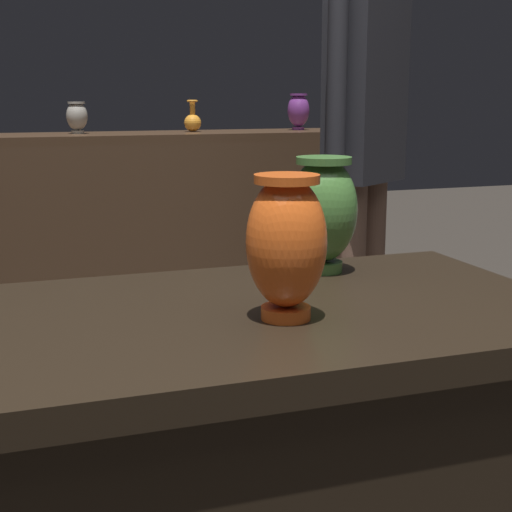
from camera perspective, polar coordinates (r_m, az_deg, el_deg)
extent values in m
cube|color=black|center=(1.30, -2.16, -5.18)|extent=(1.20, 0.64, 0.05)
cube|color=#422D1E|center=(3.47, -12.78, 0.41)|extent=(2.60, 0.40, 0.95)
cube|color=#422D1E|center=(3.41, -13.17, 8.58)|extent=(2.60, 0.40, 0.04)
cylinder|color=#E55B1E|center=(1.24, 2.25, -4.27)|extent=(0.08, 0.08, 0.02)
ellipsoid|color=#E55B1E|center=(1.21, 2.30, 1.05)|extent=(0.13, 0.13, 0.21)
cylinder|color=#E55B1E|center=(1.20, 2.34, 5.81)|extent=(0.10, 0.10, 0.01)
cylinder|color=#477A38|center=(1.58, 4.97, -0.77)|extent=(0.08, 0.08, 0.02)
ellipsoid|color=#477A38|center=(1.55, 5.05, 3.46)|extent=(0.14, 0.14, 0.21)
cylinder|color=#477A38|center=(1.54, 5.12, 7.17)|extent=(0.11, 0.11, 0.01)
cylinder|color=gray|center=(3.44, -13.24, 9.05)|extent=(0.06, 0.06, 0.01)
ellipsoid|color=gray|center=(3.44, -13.30, 10.18)|extent=(0.09, 0.09, 0.12)
cylinder|color=gray|center=(3.43, -13.35, 11.13)|extent=(0.07, 0.07, 0.01)
cylinder|color=#7A388E|center=(3.70, 3.19, 9.55)|extent=(0.06, 0.06, 0.02)
ellipsoid|color=#7A388E|center=(3.70, 3.21, 10.87)|extent=(0.10, 0.10, 0.16)
cylinder|color=#7A388E|center=(3.70, 3.22, 12.02)|extent=(0.08, 0.08, 0.01)
sphere|color=orange|center=(3.54, -4.78, 9.93)|extent=(0.08, 0.08, 0.08)
cylinder|color=orange|center=(3.54, -4.80, 10.99)|extent=(0.02, 0.02, 0.07)
torus|color=orange|center=(3.54, -4.81, 11.52)|extent=(0.05, 0.05, 0.01)
cylinder|color=brown|center=(3.00, 8.52, -2.32)|extent=(0.11, 0.11, 0.84)
cylinder|color=brown|center=(2.87, 7.06, -2.92)|extent=(0.11, 0.11, 0.84)
cube|color=#232328|center=(2.84, 8.25, 12.28)|extent=(0.37, 0.33, 0.67)
cylinder|color=#232328|center=(3.02, 10.19, 12.83)|extent=(0.07, 0.07, 0.57)
cylinder|color=#232328|center=(2.67, 6.10, 13.07)|extent=(0.07, 0.07, 0.57)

